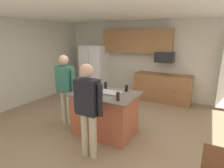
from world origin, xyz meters
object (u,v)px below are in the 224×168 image
Objects in this scene: mug_ceramic_white at (88,88)px; glass_short_whisky at (126,88)px; person_guest_left at (65,86)px; glass_pilsner at (95,89)px; refrigerator at (94,69)px; mug_blue_stoneware at (88,92)px; tumbler_amber at (118,96)px; serving_tray at (110,93)px; glass_stout_tall at (90,90)px; person_guest_by_door at (88,106)px; microwave_over_range at (165,57)px; glass_dark_ale at (106,85)px; kitchen_island at (105,113)px.

glass_short_whisky is at bearing 22.95° from mug_ceramic_white.
person_guest_left is at bearing -174.03° from mug_ceramic_white.
person_guest_left is 0.80m from glass_pilsner.
glass_pilsner is (1.77, -2.63, 0.10)m from refrigerator.
glass_short_whisky is 1.03× the size of mug_blue_stoneware.
person_guest_left is 10.40× the size of tumbler_amber.
person_guest_left reaches higher than glass_pilsner.
glass_pilsner is 0.35m from serving_tray.
person_guest_by_door is at bearing -56.98° from glass_stout_tall.
microwave_over_range is at bearing 2.60° from refrigerator.
refrigerator reaches higher than glass_pilsner.
glass_stout_tall reaches higher than mug_blue_stoneware.
refrigerator is at bearing 22.12° from person_guest_by_door.
glass_short_whisky is 0.84m from mug_ceramic_white.
person_guest_by_door reaches higher than mug_ceramic_white.
tumbler_amber is at bearing -43.76° from glass_dark_ale.
glass_dark_ale reaches higher than glass_pilsner.
glass_short_whisky reaches higher than kitchen_island.
glass_dark_ale is at bearing 133.74° from serving_tray.
glass_dark_ale is at bearing 17.86° from person_guest_left.
mug_ceramic_white is 0.78× the size of tumbler_amber.
glass_short_whisky is at bearing 55.20° from serving_tray.
glass_pilsner is at bearing -56.08° from refrigerator.
serving_tray is (0.36, 0.27, -0.03)m from mug_blue_stoneware.
mug_ceramic_white is at bearing -58.71° from refrigerator.
glass_pilsner is at bearing 159.87° from tumbler_amber.
mug_ceramic_white is at bearing -110.65° from microwave_over_range.
glass_pilsner is (-0.38, 0.78, 0.04)m from person_guest_by_door.
mug_blue_stoneware is 0.30× the size of serving_tray.
glass_pilsner reaches higher than mug_ceramic_white.
tumbler_amber is (0.10, -0.61, 0.01)m from glass_short_whisky.
mug_blue_stoneware is at bearing -58.35° from refrigerator.
kitchen_island is 0.66m from mug_ceramic_white.
refrigerator is 11.54× the size of glass_stout_tall.
kitchen_island is 0.62m from glass_dark_ale.
kitchen_island is 0.83× the size of person_guest_by_door.
kitchen_island is at bearing 29.50° from glass_stout_tall.
serving_tray is at bearing -50.72° from refrigerator.
microwave_over_range is 0.41× the size of kitchen_island.
glass_stout_tall is (-0.04, 0.11, 0.03)m from mug_blue_stoneware.
person_guest_by_door is 3.76× the size of serving_tray.
glass_stout_tall reaches higher than mug_ceramic_white.
tumbler_amber is 0.74m from glass_stout_tall.
microwave_over_range is 0.34× the size of person_guest_by_door.
glass_stout_tall is (-0.63, -0.48, 0.01)m from glass_short_whisky.
glass_short_whisky is at bearing 99.32° from tumbler_amber.
refrigerator reaches higher than mug_ceramic_white.
person_guest_left reaches higher than glass_dark_ale.
person_guest_left is at bearing -176.13° from kitchen_island.
glass_dark_ale is 1.00× the size of glass_stout_tall.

